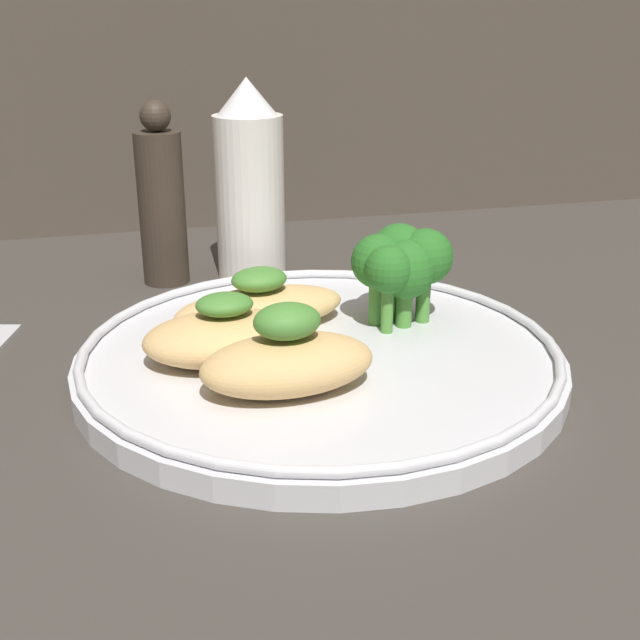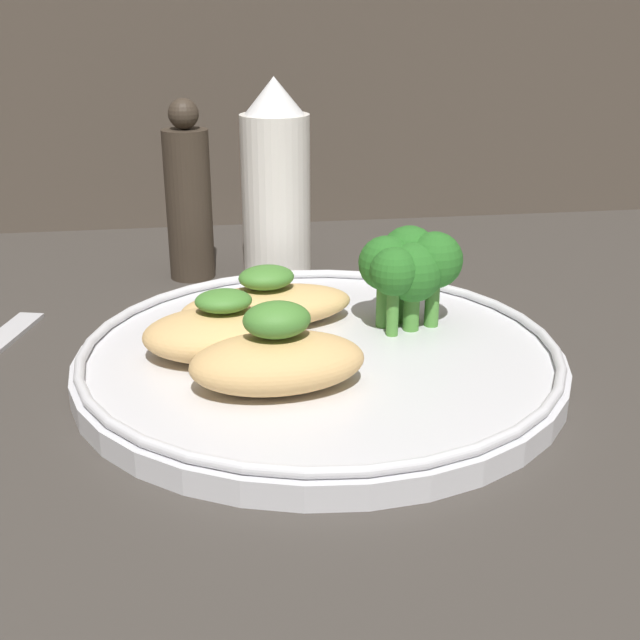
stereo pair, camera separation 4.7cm
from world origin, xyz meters
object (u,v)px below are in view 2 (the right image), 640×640
Objects in this scene: broccoli_bunch at (408,266)px; sauce_bottle at (276,183)px; pepper_grinder at (189,199)px; plate at (320,357)px.

sauce_bottle reaches higher than broccoli_bunch.
sauce_bottle reaches higher than pepper_grinder.
sauce_bottle is at bearing 112.06° from broccoli_bunch.
plate is 8.20cm from broccoli_bunch.
plate is at bearing -88.22° from sauce_bottle.
plate is 21.89cm from pepper_grinder.
broccoli_bunch reaches higher than plate.
plate is at bearing -152.28° from broccoli_bunch.
plate is 1.85× the size of sauce_bottle.
plate is 2.05× the size of pepper_grinder.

